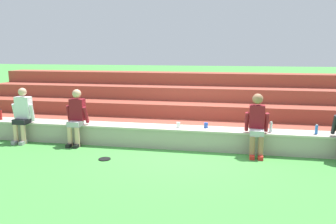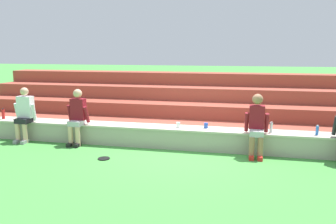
{
  "view_description": "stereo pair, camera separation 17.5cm",
  "coord_description": "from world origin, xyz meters",
  "px_view_note": "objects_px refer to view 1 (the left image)",
  "views": [
    {
      "loc": [
        1.04,
        -7.01,
        2.21
      ],
      "look_at": [
        -0.37,
        0.25,
        0.82
      ],
      "focal_mm": 35.37,
      "sensor_mm": 36.0,
      "label": 1
    },
    {
      "loc": [
        1.22,
        -6.98,
        2.21
      ],
      "look_at": [
        -0.37,
        0.25,
        0.82
      ],
      "focal_mm": 35.37,
      "sensor_mm": 36.0,
      "label": 2
    }
  ],
  "objects_px": {
    "person_left_of_center": "(76,116)",
    "frisbee": "(105,159)",
    "person_far_left": "(22,114)",
    "person_center": "(257,123)",
    "water_bottle_near_left": "(0,115)",
    "plastic_cup_middle": "(178,125)",
    "plastic_cup_right_end": "(206,125)",
    "water_bottle_center_gap": "(271,127)",
    "water_bottle_mid_left": "(316,129)"
  },
  "relations": [
    {
      "from": "person_left_of_center",
      "to": "plastic_cup_middle",
      "type": "relative_size",
      "value": 10.54
    },
    {
      "from": "water_bottle_mid_left",
      "to": "water_bottle_center_gap",
      "type": "bearing_deg",
      "value": 179.87
    },
    {
      "from": "plastic_cup_right_end",
      "to": "frisbee",
      "type": "relative_size",
      "value": 0.48
    },
    {
      "from": "person_center",
      "to": "plastic_cup_right_end",
      "type": "relative_size",
      "value": 11.1
    },
    {
      "from": "person_center",
      "to": "water_bottle_mid_left",
      "type": "distance_m",
      "value": 1.26
    },
    {
      "from": "water_bottle_near_left",
      "to": "frisbee",
      "type": "xyz_separation_m",
      "value": [
        3.2,
        -1.11,
        -0.59
      ]
    },
    {
      "from": "water_bottle_mid_left",
      "to": "plastic_cup_right_end",
      "type": "relative_size",
      "value": 1.77
    },
    {
      "from": "water_bottle_center_gap",
      "to": "plastic_cup_middle",
      "type": "height_order",
      "value": "water_bottle_center_gap"
    },
    {
      "from": "person_left_of_center",
      "to": "frisbee",
      "type": "distance_m",
      "value": 1.54
    },
    {
      "from": "person_left_of_center",
      "to": "person_center",
      "type": "xyz_separation_m",
      "value": [
        4.09,
        -0.03,
        0.0
      ]
    },
    {
      "from": "water_bottle_mid_left",
      "to": "plastic_cup_middle",
      "type": "bearing_deg",
      "value": 179.72
    },
    {
      "from": "person_center",
      "to": "plastic_cup_right_end",
      "type": "height_order",
      "value": "person_center"
    },
    {
      "from": "frisbee",
      "to": "person_left_of_center",
      "type": "bearing_deg",
      "value": 138.76
    },
    {
      "from": "person_left_of_center",
      "to": "plastic_cup_right_end",
      "type": "distance_m",
      "value": 3.02
    },
    {
      "from": "water_bottle_center_gap",
      "to": "plastic_cup_middle",
      "type": "distance_m",
      "value": 2.02
    },
    {
      "from": "water_bottle_center_gap",
      "to": "water_bottle_mid_left",
      "type": "xyz_separation_m",
      "value": [
        0.92,
        -0.0,
        -0.01
      ]
    },
    {
      "from": "person_left_of_center",
      "to": "water_bottle_mid_left",
      "type": "xyz_separation_m",
      "value": [
        5.32,
        0.19,
        -0.12
      ]
    },
    {
      "from": "person_far_left",
      "to": "person_left_of_center",
      "type": "height_order",
      "value": "person_far_left"
    },
    {
      "from": "plastic_cup_middle",
      "to": "frisbee",
      "type": "height_order",
      "value": "plastic_cup_middle"
    },
    {
      "from": "person_left_of_center",
      "to": "plastic_cup_middle",
      "type": "height_order",
      "value": "person_left_of_center"
    },
    {
      "from": "person_left_of_center",
      "to": "water_bottle_center_gap",
      "type": "distance_m",
      "value": 4.4
    },
    {
      "from": "plastic_cup_middle",
      "to": "frisbee",
      "type": "distance_m",
      "value": 1.82
    },
    {
      "from": "person_center",
      "to": "water_bottle_center_gap",
      "type": "bearing_deg",
      "value": 35.43
    },
    {
      "from": "plastic_cup_right_end",
      "to": "frisbee",
      "type": "height_order",
      "value": "plastic_cup_right_end"
    },
    {
      "from": "water_bottle_near_left",
      "to": "person_center",
      "type": "bearing_deg",
      "value": -2.15
    },
    {
      "from": "person_far_left",
      "to": "plastic_cup_middle",
      "type": "relative_size",
      "value": 10.6
    },
    {
      "from": "person_center",
      "to": "water_bottle_center_gap",
      "type": "height_order",
      "value": "person_center"
    },
    {
      "from": "person_far_left",
      "to": "water_bottle_mid_left",
      "type": "bearing_deg",
      "value": 1.83
    },
    {
      "from": "person_far_left",
      "to": "frisbee",
      "type": "distance_m",
      "value": 2.67
    },
    {
      "from": "water_bottle_near_left",
      "to": "plastic_cup_middle",
      "type": "distance_m",
      "value": 4.55
    },
    {
      "from": "water_bottle_near_left",
      "to": "plastic_cup_right_end",
      "type": "distance_m",
      "value": 5.17
    },
    {
      "from": "person_center",
      "to": "water_bottle_center_gap",
      "type": "distance_m",
      "value": 0.4
    },
    {
      "from": "person_left_of_center",
      "to": "water_bottle_near_left",
      "type": "relative_size",
      "value": 4.84
    },
    {
      "from": "person_left_of_center",
      "to": "plastic_cup_middle",
      "type": "xyz_separation_m",
      "value": [
        2.38,
        0.21,
        -0.16
      ]
    },
    {
      "from": "person_far_left",
      "to": "water_bottle_near_left",
      "type": "height_order",
      "value": "person_far_left"
    },
    {
      "from": "water_bottle_center_gap",
      "to": "water_bottle_mid_left",
      "type": "relative_size",
      "value": 1.13
    },
    {
      "from": "water_bottle_near_left",
      "to": "plastic_cup_right_end",
      "type": "bearing_deg",
      "value": 1.15
    },
    {
      "from": "water_bottle_center_gap",
      "to": "water_bottle_near_left",
      "type": "relative_size",
      "value": 0.87
    },
    {
      "from": "person_left_of_center",
      "to": "frisbee",
      "type": "xyz_separation_m",
      "value": [
        1.04,
        -0.91,
        -0.68
      ]
    },
    {
      "from": "person_center",
      "to": "water_bottle_near_left",
      "type": "distance_m",
      "value": 6.26
    },
    {
      "from": "person_far_left",
      "to": "person_center",
      "type": "xyz_separation_m",
      "value": [
        5.47,
        -0.01,
        0.0
      ]
    },
    {
      "from": "water_bottle_mid_left",
      "to": "frisbee",
      "type": "bearing_deg",
      "value": -165.58
    },
    {
      "from": "person_left_of_center",
      "to": "water_bottle_near_left",
      "type": "bearing_deg",
      "value": 174.58
    },
    {
      "from": "plastic_cup_middle",
      "to": "person_far_left",
      "type": "bearing_deg",
      "value": -176.52
    },
    {
      "from": "water_bottle_center_gap",
      "to": "frisbee",
      "type": "distance_m",
      "value": 3.58
    },
    {
      "from": "water_bottle_near_left",
      "to": "plastic_cup_middle",
      "type": "relative_size",
      "value": 2.18
    },
    {
      "from": "water_bottle_mid_left",
      "to": "water_bottle_near_left",
      "type": "xyz_separation_m",
      "value": [
        -7.48,
        0.01,
        0.03
      ]
    },
    {
      "from": "person_center",
      "to": "plastic_cup_middle",
      "type": "distance_m",
      "value": 1.73
    },
    {
      "from": "person_far_left",
      "to": "water_bottle_near_left",
      "type": "xyz_separation_m",
      "value": [
        -0.78,
        0.23,
        -0.09
      ]
    },
    {
      "from": "water_bottle_center_gap",
      "to": "frisbee",
      "type": "bearing_deg",
      "value": -161.84
    }
  ]
}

